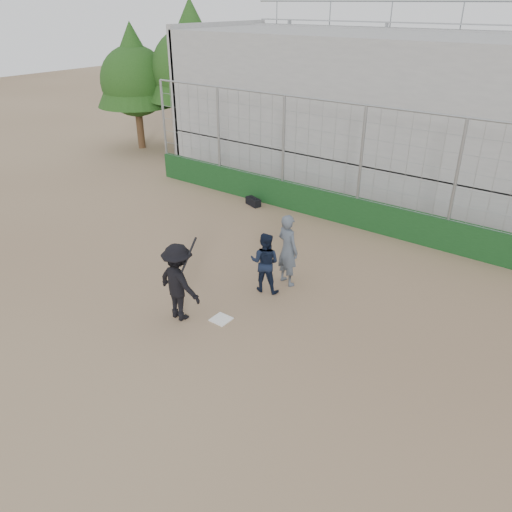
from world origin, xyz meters
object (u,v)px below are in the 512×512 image
Objects in this scene: batter_at_plate at (179,282)px; umpire at (288,253)px; catcher_crouched at (265,272)px; equipment_bag at (253,202)px.

umpire is (1.13, 2.90, -0.07)m from batter_at_plate.
catcher_crouched reaches higher than equipment_bag.
catcher_crouched is at bearing 89.02° from umpire.
catcher_crouched is at bearing 67.85° from batter_at_plate.
equipment_bag is at bearing 113.88° from batter_at_plate.
catcher_crouched is 0.81m from umpire.
umpire is at bearing 71.44° from catcher_crouched.
batter_at_plate reaches higher than umpire.
batter_at_plate reaches higher than catcher_crouched.
equipment_bag is at bearing -26.26° from umpire.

